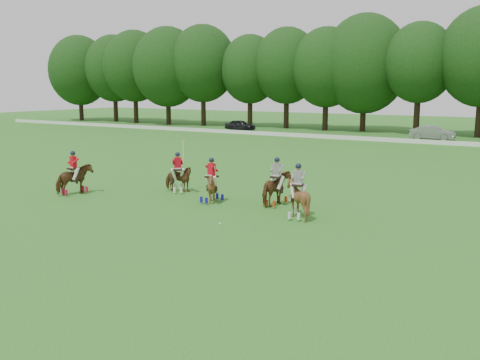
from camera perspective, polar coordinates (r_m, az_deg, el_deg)
The scene contains 11 objects.
ground at distance 22.74m, azimuth -11.44°, elevation -4.42°, with size 180.00×180.00×0.00m, color #26611B.
tree_line at distance 65.84m, azimuth 18.88°, elevation 11.75°, with size 117.98×14.32×14.75m.
boundary_rail at distance 56.37m, azimuth 15.88°, elevation 4.13°, with size 120.00×0.10×0.44m, color white.
car_left at distance 68.84m, azimuth 0.03°, elevation 5.88°, with size 1.60×3.98×1.36m, color black.
car_mid at distance 59.98m, azimuth 19.84°, elevation 4.75°, with size 1.58×4.53×1.49m, color gray.
polo_red_a at distance 29.10m, azimuth -17.27°, elevation 0.12°, with size 1.27×2.02×2.29m.
polo_red_b at distance 28.58m, azimuth -6.63°, elevation 0.18°, with size 1.84×1.80×2.69m.
polo_red_c at distance 25.82m, azimuth -3.03°, elevation -0.74°, with size 1.43×1.55×2.21m.
polo_stripe_a at distance 25.22m, azimuth 3.93°, elevation -0.89°, with size 1.18×1.91×2.31m.
polo_stripe_b at distance 22.97m, azimuth 6.18°, elevation -1.95°, with size 1.62×1.75×2.36m.
polo_ball at distance 21.85m, azimuth -2.17°, elevation -4.69°, with size 0.09×0.09×0.09m, color white.
Camera 1 is at (15.12, -16.04, 5.57)m, focal length 40.00 mm.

